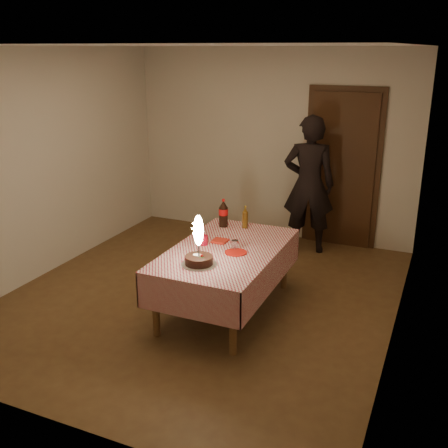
{
  "coord_description": "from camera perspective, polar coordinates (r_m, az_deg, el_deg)",
  "views": [
    {
      "loc": [
        2.3,
        -4.64,
        2.58
      ],
      "look_at": [
        0.36,
        -0.22,
        0.95
      ],
      "focal_mm": 42.0,
      "sensor_mm": 36.0,
      "label": 1
    }
  ],
  "objects": [
    {
      "name": "clear_cup",
      "position": [
        5.22,
        1.18,
        -2.25
      ],
      "size": [
        0.07,
        0.07,
        0.09
      ],
      "primitive_type": "cylinder",
      "color": "white",
      "rests_on": "dining_table"
    },
    {
      "name": "dining_table",
      "position": [
        5.27,
        0.22,
        -3.63
      ],
      "size": [
        1.02,
        1.72,
        0.67
      ],
      "color": "brown",
      "rests_on": "ground"
    },
    {
      "name": "photographer",
      "position": [
        6.86,
        9.22,
        4.26
      ],
      "size": [
        0.74,
        0.57,
        1.8
      ],
      "color": "black",
      "rests_on": "ground"
    },
    {
      "name": "birthday_cake",
      "position": [
        4.82,
        -2.76,
        -3.03
      ],
      "size": [
        0.32,
        0.32,
        0.48
      ],
      "color": "white",
      "rests_on": "dining_table"
    },
    {
      "name": "red_plate",
      "position": [
        5.13,
        1.3,
        -3.1
      ],
      "size": [
        0.22,
        0.22,
        0.01
      ],
      "primitive_type": "cylinder",
      "color": "red",
      "rests_on": "dining_table"
    },
    {
      "name": "cola_bottle",
      "position": [
        5.83,
        -0.07,
        1.18
      ],
      "size": [
        0.1,
        0.1,
        0.32
      ],
      "color": "black",
      "rests_on": "dining_table"
    },
    {
      "name": "room_shell",
      "position": [
        5.32,
        -1.94,
        8.61
      ],
      "size": [
        4.04,
        4.54,
        2.62
      ],
      "color": "beige",
      "rests_on": "ground"
    },
    {
      "name": "amber_bottle_left",
      "position": [
        5.8,
        2.32,
        0.7
      ],
      "size": [
        0.06,
        0.06,
        0.26
      ],
      "color": "#5C3A0F",
      "rests_on": "dining_table"
    },
    {
      "name": "red_cup",
      "position": [
        5.32,
        -2.21,
        -1.77
      ],
      "size": [
        0.08,
        0.08,
        0.1
      ],
      "primitive_type": "cylinder",
      "color": "#AD0C20",
      "rests_on": "dining_table"
    },
    {
      "name": "ground",
      "position": [
        5.79,
        -2.39,
        -7.84
      ],
      "size": [
        4.0,
        4.5,
        0.01
      ],
      "primitive_type": "cube",
      "color": "brown",
      "rests_on": "ground"
    },
    {
      "name": "napkin_stack",
      "position": [
        5.41,
        -0.45,
        -1.85
      ],
      "size": [
        0.15,
        0.15,
        0.02
      ],
      "primitive_type": "cube",
      "color": "#AD2113",
      "rests_on": "dining_table"
    }
  ]
}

